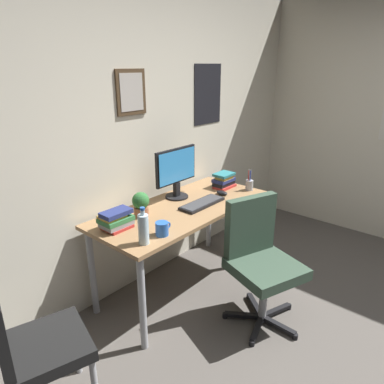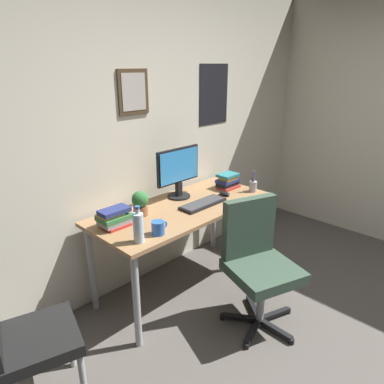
{
  "view_description": "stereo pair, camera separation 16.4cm",
  "coord_description": "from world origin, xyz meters",
  "px_view_note": "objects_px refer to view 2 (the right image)",
  "views": [
    {
      "loc": [
        -2.0,
        -0.06,
        1.85
      ],
      "look_at": [
        -0.04,
        1.63,
        0.91
      ],
      "focal_mm": 32.83,
      "sensor_mm": 36.0,
      "label": 1
    },
    {
      "loc": [
        -1.89,
        -0.18,
        1.85
      ],
      "look_at": [
        -0.04,
        1.63,
        0.91
      ],
      "focal_mm": 32.83,
      "sensor_mm": 36.0,
      "label": 2
    }
  ],
  "objects_px": {
    "monitor": "(178,171)",
    "book_stack_left": "(228,181)",
    "keyboard": "(203,204)",
    "water_bottle": "(138,227)",
    "side_chair": "(22,335)",
    "book_stack_right": "(114,218)",
    "computer_mouse": "(224,194)",
    "coffee_mug_near": "(158,228)",
    "pen_cup": "(253,186)",
    "potted_plant": "(140,202)",
    "office_chair": "(257,258)"
  },
  "relations": [
    {
      "from": "side_chair",
      "to": "coffee_mug_near",
      "type": "distance_m",
      "value": 1.0
    },
    {
      "from": "side_chair",
      "to": "computer_mouse",
      "type": "height_order",
      "value": "side_chair"
    },
    {
      "from": "book_stack_left",
      "to": "book_stack_right",
      "type": "relative_size",
      "value": 0.99
    },
    {
      "from": "potted_plant",
      "to": "book_stack_right",
      "type": "height_order",
      "value": "potted_plant"
    },
    {
      "from": "pen_cup",
      "to": "monitor",
      "type": "bearing_deg",
      "value": 146.26
    },
    {
      "from": "side_chair",
      "to": "book_stack_right",
      "type": "distance_m",
      "value": 0.93
    },
    {
      "from": "office_chair",
      "to": "side_chair",
      "type": "height_order",
      "value": "office_chair"
    },
    {
      "from": "keyboard",
      "to": "coffee_mug_near",
      "type": "relative_size",
      "value": 3.36
    },
    {
      "from": "monitor",
      "to": "pen_cup",
      "type": "xyz_separation_m",
      "value": [
        0.57,
        -0.38,
        -0.19
      ]
    },
    {
      "from": "office_chair",
      "to": "potted_plant",
      "type": "height_order",
      "value": "potted_plant"
    },
    {
      "from": "side_chair",
      "to": "monitor",
      "type": "relative_size",
      "value": 1.9
    },
    {
      "from": "pen_cup",
      "to": "book_stack_right",
      "type": "height_order",
      "value": "pen_cup"
    },
    {
      "from": "coffee_mug_near",
      "to": "keyboard",
      "type": "bearing_deg",
      "value": 13.05
    },
    {
      "from": "office_chair",
      "to": "coffee_mug_near",
      "type": "bearing_deg",
      "value": 140.24
    },
    {
      "from": "keyboard",
      "to": "side_chair",
      "type": "bearing_deg",
      "value": -175.22
    },
    {
      "from": "book_stack_left",
      "to": "book_stack_right",
      "type": "bearing_deg",
      "value": 177.41
    },
    {
      "from": "office_chair",
      "to": "book_stack_left",
      "type": "height_order",
      "value": "office_chair"
    },
    {
      "from": "book_stack_right",
      "to": "pen_cup",
      "type": "bearing_deg",
      "value": -12.2
    },
    {
      "from": "keyboard",
      "to": "coffee_mug_near",
      "type": "xyz_separation_m",
      "value": [
        -0.6,
        -0.14,
        0.03
      ]
    },
    {
      "from": "keyboard",
      "to": "computer_mouse",
      "type": "distance_m",
      "value": 0.3
    },
    {
      "from": "keyboard",
      "to": "potted_plant",
      "type": "height_order",
      "value": "potted_plant"
    },
    {
      "from": "monitor",
      "to": "office_chair",
      "type": "bearing_deg",
      "value": -93.22
    },
    {
      "from": "computer_mouse",
      "to": "monitor",
      "type": "bearing_deg",
      "value": 139.28
    },
    {
      "from": "coffee_mug_near",
      "to": "book_stack_left",
      "type": "relative_size",
      "value": 0.59
    },
    {
      "from": "water_bottle",
      "to": "book_stack_left",
      "type": "distance_m",
      "value": 1.27
    },
    {
      "from": "water_bottle",
      "to": "coffee_mug_near",
      "type": "distance_m",
      "value": 0.17
    },
    {
      "from": "keyboard",
      "to": "water_bottle",
      "type": "xyz_separation_m",
      "value": [
        -0.76,
        -0.14,
        0.09
      ]
    },
    {
      "from": "keyboard",
      "to": "coffee_mug_near",
      "type": "bearing_deg",
      "value": -166.95
    },
    {
      "from": "coffee_mug_near",
      "to": "book_stack_left",
      "type": "distance_m",
      "value": 1.11
    },
    {
      "from": "monitor",
      "to": "potted_plant",
      "type": "relative_size",
      "value": 2.36
    },
    {
      "from": "office_chair",
      "to": "keyboard",
      "type": "distance_m",
      "value": 0.64
    },
    {
      "from": "monitor",
      "to": "book_stack_left",
      "type": "distance_m",
      "value": 0.54
    },
    {
      "from": "monitor",
      "to": "book_stack_right",
      "type": "height_order",
      "value": "monitor"
    },
    {
      "from": "coffee_mug_near",
      "to": "monitor",
      "type": "bearing_deg",
      "value": 35.4
    },
    {
      "from": "monitor",
      "to": "pen_cup",
      "type": "distance_m",
      "value": 0.71
    },
    {
      "from": "office_chair",
      "to": "computer_mouse",
      "type": "distance_m",
      "value": 0.75
    },
    {
      "from": "side_chair",
      "to": "computer_mouse",
      "type": "bearing_deg",
      "value": 4.53
    },
    {
      "from": "computer_mouse",
      "to": "coffee_mug_near",
      "type": "bearing_deg",
      "value": -170.15
    },
    {
      "from": "side_chair",
      "to": "water_bottle",
      "type": "height_order",
      "value": "water_bottle"
    },
    {
      "from": "office_chair",
      "to": "computer_mouse",
      "type": "xyz_separation_m",
      "value": [
        0.36,
        0.61,
        0.25
      ]
    },
    {
      "from": "book_stack_left",
      "to": "potted_plant",
      "type": "bearing_deg",
      "value": 175.48
    },
    {
      "from": "side_chair",
      "to": "monitor",
      "type": "bearing_deg",
      "value": 14.94
    },
    {
      "from": "side_chair",
      "to": "book_stack_left",
      "type": "height_order",
      "value": "book_stack_left"
    },
    {
      "from": "water_bottle",
      "to": "book_stack_right",
      "type": "height_order",
      "value": "water_bottle"
    },
    {
      "from": "water_bottle",
      "to": "book_stack_right",
      "type": "bearing_deg",
      "value": 85.68
    },
    {
      "from": "computer_mouse",
      "to": "book_stack_left",
      "type": "xyz_separation_m",
      "value": [
        0.18,
        0.11,
        0.05
      ]
    },
    {
      "from": "pen_cup",
      "to": "book_stack_left",
      "type": "height_order",
      "value": "pen_cup"
    },
    {
      "from": "water_bottle",
      "to": "pen_cup",
      "type": "xyz_separation_m",
      "value": [
        1.33,
        0.04,
        -0.05
      ]
    },
    {
      "from": "monitor",
      "to": "book_stack_left",
      "type": "bearing_deg",
      "value": -17.62
    },
    {
      "from": "computer_mouse",
      "to": "water_bottle",
      "type": "relative_size",
      "value": 0.44
    }
  ]
}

